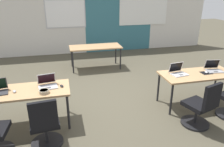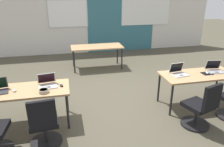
# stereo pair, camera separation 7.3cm
# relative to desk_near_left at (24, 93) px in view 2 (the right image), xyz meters

# --- Properties ---
(ground_plane) EXTENTS (24.00, 24.00, 0.00)m
(ground_plane) POSITION_rel_desk_near_left_xyz_m (1.75, 0.60, -0.66)
(ground_plane) COLOR #4C4738
(back_wall_assembly) EXTENTS (10.00, 0.27, 2.80)m
(back_wall_assembly) POSITION_rel_desk_near_left_xyz_m (1.80, 4.80, 0.75)
(back_wall_assembly) COLOR silver
(back_wall_assembly) RESTS_ON ground
(desk_near_left) EXTENTS (1.60, 0.70, 0.72)m
(desk_near_left) POSITION_rel_desk_near_left_xyz_m (0.00, 0.00, 0.00)
(desk_near_left) COLOR tan
(desk_near_left) RESTS_ON ground
(desk_near_right) EXTENTS (1.60, 0.70, 0.72)m
(desk_near_right) POSITION_rel_desk_near_left_xyz_m (3.50, 0.00, 0.00)
(desk_near_right) COLOR tan
(desk_near_right) RESTS_ON ground
(desk_far_center) EXTENTS (1.60, 0.70, 0.72)m
(desk_far_center) POSITION_rel_desk_near_left_xyz_m (1.75, 2.80, 0.00)
(desk_far_center) COLOR tan
(desk_far_center) RESTS_ON ground
(laptop_near_right_inner) EXTENTS (0.37, 0.33, 0.23)m
(laptop_near_right_inner) POSITION_rel_desk_near_left_xyz_m (3.07, 0.08, 0.11)
(laptop_near_right_inner) COLOR silver
(laptop_near_right_inner) RESTS_ON desk_near_right
(chair_near_right_inner) EXTENTS (0.55, 0.60, 0.92)m
(chair_near_right_inner) POSITION_rel_desk_near_left_xyz_m (3.09, -0.78, -0.28)
(chair_near_right_inner) COLOR black
(chair_near_right_inner) RESTS_ON ground
(laptop_near_right_end) EXTENTS (0.37, 0.34, 0.23)m
(laptop_near_right_end) POSITION_rel_desk_near_left_xyz_m (3.93, 0.07, 0.11)
(laptop_near_right_end) COLOR #9E9EA3
(laptop_near_right_end) RESTS_ON desk_near_right
(mousepad_near_right_end) EXTENTS (0.22, 0.19, 0.00)m
(mousepad_near_right_end) POSITION_rel_desk_near_left_xyz_m (3.69, -0.01, 0.06)
(mousepad_near_right_end) COLOR black
(mousepad_near_right_end) RESTS_ON desk_near_right
(mouse_near_right_end) EXTENTS (0.09, 0.11, 0.03)m
(mouse_near_right_end) POSITION_rel_desk_near_left_xyz_m (3.69, -0.01, 0.08)
(mouse_near_right_end) COLOR silver
(mouse_near_right_end) RESTS_ON mousepad_near_right_end
(mouse_near_left_end) EXTENTS (0.08, 0.11, 0.03)m
(mouse_near_left_end) POSITION_rel_desk_near_left_xyz_m (-0.14, -0.04, 0.08)
(mouse_near_left_end) COLOR #B2B2B7
(mouse_near_left_end) RESTS_ON desk_near_left
(laptop_near_left_inner) EXTENTS (0.38, 0.36, 0.23)m
(laptop_near_left_inner) POSITION_rel_desk_near_left_xyz_m (0.41, 0.07, 0.11)
(laptop_near_left_inner) COLOR #B7B7BC
(laptop_near_left_inner) RESTS_ON desk_near_left
(mouse_near_left_inner) EXTENTS (0.08, 0.11, 0.03)m
(mouse_near_left_inner) POSITION_rel_desk_near_left_xyz_m (0.66, 0.00, 0.08)
(mouse_near_left_inner) COLOR black
(mouse_near_left_inner) RESTS_ON desk_near_left
(chair_near_left_inner) EXTENTS (0.52, 0.56, 0.92)m
(chair_near_left_inner) POSITION_rel_desk_near_left_xyz_m (0.37, -0.70, -0.28)
(chair_near_left_inner) COLOR black
(chair_near_left_inner) RESTS_ON ground
(snack_bowl) EXTENTS (0.18, 0.18, 0.06)m
(snack_bowl) POSITION_rel_desk_near_left_xyz_m (0.36, -0.19, 0.10)
(snack_bowl) COLOR tan
(snack_bowl) RESTS_ON desk_near_left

